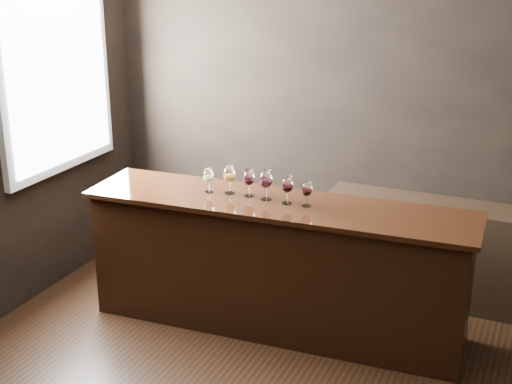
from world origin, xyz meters
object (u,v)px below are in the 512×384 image
at_px(bar_counter, 277,268).
at_px(back_bar_shelf, 468,257).
at_px(glass_red_b, 266,180).
at_px(glass_red_c, 287,185).
at_px(glass_red_a, 249,178).
at_px(glass_white, 208,176).
at_px(glass_red_d, 307,189).
at_px(glass_amber, 229,175).

relative_size(bar_counter, back_bar_shelf, 1.21).
bearing_deg(glass_red_b, glass_red_c, -3.79).
bearing_deg(bar_counter, glass_red_c, -0.13).
bearing_deg(glass_red_b, glass_red_a, 172.10).
relative_size(glass_red_b, glass_red_c, 1.10).
distance_m(back_bar_shelf, glass_white, 2.11).
bearing_deg(back_bar_shelf, glass_red_a, -148.76).
height_order(back_bar_shelf, glass_red_c, glass_red_c).
bearing_deg(glass_white, glass_red_c, 1.21).
bearing_deg(glass_red_b, glass_white, -176.94).
xyz_separation_m(back_bar_shelf, glass_red_c, (-1.15, -0.92, 0.71)).
bearing_deg(glass_white, glass_red_a, 8.17).
relative_size(bar_counter, glass_red_b, 12.49).
height_order(back_bar_shelf, glass_red_d, glass_red_d).
distance_m(glass_red_c, glass_red_d, 0.14).
relative_size(bar_counter, glass_white, 15.11).
height_order(back_bar_shelf, glass_red_a, glass_red_a).
xyz_separation_m(glass_white, glass_red_c, (0.61, 0.01, 0.01)).
height_order(bar_counter, glass_white, glass_white).
distance_m(glass_red_b, glass_red_c, 0.17).
relative_size(glass_white, glass_red_c, 0.91).
distance_m(back_bar_shelf, glass_red_b, 1.76).
distance_m(glass_red_b, glass_red_d, 0.31).
distance_m(glass_white, glass_red_d, 0.75).
bearing_deg(glass_red_b, bar_counter, -8.69).
height_order(bar_counter, back_bar_shelf, bar_counter).
bearing_deg(glass_white, back_bar_shelf, 27.79).
bearing_deg(glass_amber, glass_white, -165.16).
xyz_separation_m(glass_red_a, glass_red_d, (0.45, -0.03, -0.01)).
distance_m(back_bar_shelf, glass_amber, 1.98).
bearing_deg(glass_red_a, glass_white, -171.83).
height_order(glass_white, glass_red_b, glass_red_b).
bearing_deg(back_bar_shelf, bar_counter, -143.04).
height_order(bar_counter, glass_red_c, glass_red_c).
relative_size(glass_red_c, glass_red_d, 1.10).
bearing_deg(glass_white, glass_red_d, 1.16).
xyz_separation_m(back_bar_shelf, glass_red_b, (-1.32, -0.91, 0.72)).
distance_m(back_bar_shelf, glass_red_c, 1.64).
bearing_deg(glass_red_c, glass_white, -178.79).
distance_m(glass_red_a, glass_red_c, 0.31).
xyz_separation_m(glass_amber, glass_red_a, (0.15, 0.00, -0.00)).
xyz_separation_m(bar_counter, glass_red_c, (0.07, 0.00, 0.64)).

